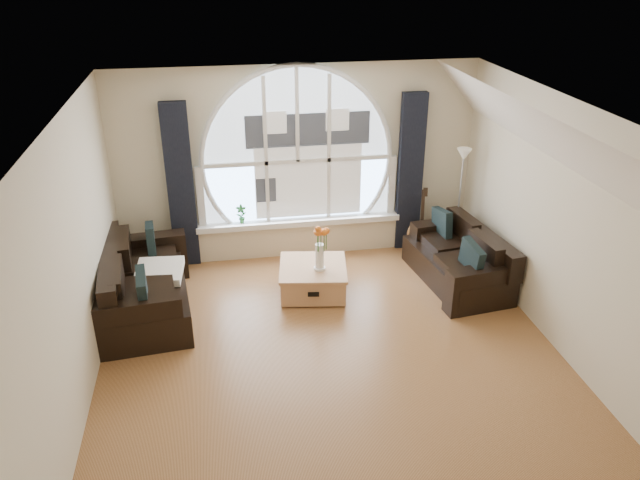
{
  "coord_description": "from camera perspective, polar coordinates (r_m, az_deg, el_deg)",
  "views": [
    {
      "loc": [
        -1.08,
        -5.36,
        4.12
      ],
      "look_at": [
        0.0,
        0.9,
        1.05
      ],
      "focal_mm": 34.79,
      "sensor_mm": 36.0,
      "label": 1
    }
  ],
  "objects": [
    {
      "name": "wall_right",
      "position": [
        7.02,
        21.9,
        0.57
      ],
      "size": [
        0.01,
        5.5,
        2.7
      ],
      "primitive_type": "cube",
      "color": "beige",
      "rests_on": "ground"
    },
    {
      "name": "vase_flowers",
      "position": [
        7.67,
        -0.04,
        -0.14
      ],
      "size": [
        0.24,
        0.24,
        0.7
      ],
      "primitive_type": "cube",
      "color": "white",
      "rests_on": "coffee_chest"
    },
    {
      "name": "window_sill",
      "position": [
        8.85,
        -1.93,
        1.7
      ],
      "size": [
        2.9,
        0.22,
        0.08
      ],
      "primitive_type": "cube",
      "color": "white",
      "rests_on": "wall_back"
    },
    {
      "name": "throw_blanket",
      "position": [
        7.78,
        -14.56,
        -2.85
      ],
      "size": [
        0.59,
        0.59,
        0.1
      ],
      "primitive_type": "cube",
      "rotation": [
        0.0,
        0.0,
        -0.08
      ],
      "color": "silver",
      "rests_on": "sofa_left"
    },
    {
      "name": "arched_window",
      "position": [
        8.53,
        -2.11,
        8.75
      ],
      "size": [
        2.6,
        0.06,
        2.15
      ],
      "primitive_type": "cube",
      "color": "silver",
      "rests_on": "wall_back"
    },
    {
      "name": "curtain_right",
      "position": [
        8.94,
        8.29,
        6.1
      ],
      "size": [
        0.35,
        0.12,
        2.3
      ],
      "primitive_type": "cube",
      "color": "black",
      "rests_on": "ground"
    },
    {
      "name": "ground",
      "position": [
        6.85,
        1.31,
        -11.21
      ],
      "size": [
        5.0,
        5.5,
        0.01
      ],
      "primitive_type": "cube",
      "color": "brown",
      "rests_on": "ground"
    },
    {
      "name": "sofa_left",
      "position": [
        7.79,
        -15.77,
        -3.8
      ],
      "size": [
        1.12,
        1.97,
        0.84
      ],
      "primitive_type": "cube",
      "rotation": [
        0.0,
        0.0,
        0.1
      ],
      "color": "black",
      "rests_on": "ground"
    },
    {
      "name": "wall_front",
      "position": [
        3.96,
        9.58,
        -19.08
      ],
      "size": [
        5.0,
        0.01,
        2.7
      ],
      "primitive_type": "cube",
      "color": "beige",
      "rests_on": "ground"
    },
    {
      "name": "coffee_chest",
      "position": [
        8.0,
        -0.65,
        -3.49
      ],
      "size": [
        0.96,
        0.96,
        0.42
      ],
      "primitive_type": "cube",
      "rotation": [
        0.0,
        0.0,
        -0.15
      ],
      "color": "tan",
      "rests_on": "ground"
    },
    {
      "name": "floor_lamp",
      "position": [
        8.92,
        12.65,
        3.29
      ],
      "size": [
        0.24,
        0.24,
        1.6
      ],
      "primitive_type": "cube",
      "color": "#B2B2B2",
      "rests_on": "ground"
    },
    {
      "name": "attic_slope",
      "position": [
        6.53,
        21.05,
        8.35
      ],
      "size": [
        0.92,
        5.5,
        0.72
      ],
      "primitive_type": "cube",
      "color": "silver",
      "rests_on": "ground"
    },
    {
      "name": "curtain_left",
      "position": [
        8.54,
        -12.7,
        4.79
      ],
      "size": [
        0.35,
        0.12,
        2.3
      ],
      "primitive_type": "cube",
      "color": "black",
      "rests_on": "ground"
    },
    {
      "name": "potted_plant",
      "position": [
        8.72,
        -7.26,
        2.37
      ],
      "size": [
        0.15,
        0.1,
        0.27
      ],
      "primitive_type": "imported",
      "rotation": [
        0.0,
        0.0,
        0.04
      ],
      "color": "#1E6023",
      "rests_on": "window_sill"
    },
    {
      "name": "wall_left",
      "position": [
        6.2,
        -21.91,
        -2.78
      ],
      "size": [
        0.01,
        5.5,
        2.7
      ],
      "primitive_type": "cube",
      "color": "beige",
      "rests_on": "ground"
    },
    {
      "name": "ceiling",
      "position": [
        5.65,
        1.59,
        11.23
      ],
      "size": [
        5.0,
        5.5,
        0.01
      ],
      "primitive_type": "cube",
      "color": "silver",
      "rests_on": "ground"
    },
    {
      "name": "wall_back",
      "position": [
        8.64,
        -2.11,
        7.07
      ],
      "size": [
        5.0,
        0.01,
        2.7
      ],
      "primitive_type": "cube",
      "color": "beige",
      "rests_on": "ground"
    },
    {
      "name": "sofa_right",
      "position": [
        8.35,
        12.57,
        -1.33
      ],
      "size": [
        1.04,
        1.75,
        0.73
      ],
      "primitive_type": "cube",
      "rotation": [
        0.0,
        0.0,
        0.13
      ],
      "color": "black",
      "rests_on": "ground"
    },
    {
      "name": "neighbor_house",
      "position": [
        8.57,
        -1.08,
        7.98
      ],
      "size": [
        1.7,
        0.02,
        1.5
      ],
      "primitive_type": "cube",
      "color": "silver",
      "rests_on": "wall_back"
    },
    {
      "name": "guitar",
      "position": [
        8.97,
        9.23,
        1.83
      ],
      "size": [
        0.4,
        0.31,
        1.06
      ],
      "primitive_type": "cube",
      "rotation": [
        0.0,
        0.0,
        -0.22
      ],
      "color": "brown",
      "rests_on": "ground"
    },
    {
      "name": "window_frame",
      "position": [
        8.5,
        -2.08,
        8.69
      ],
      "size": [
        2.76,
        0.08,
        2.15
      ],
      "primitive_type": "cube",
      "color": "white",
      "rests_on": "wall_back"
    }
  ]
}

